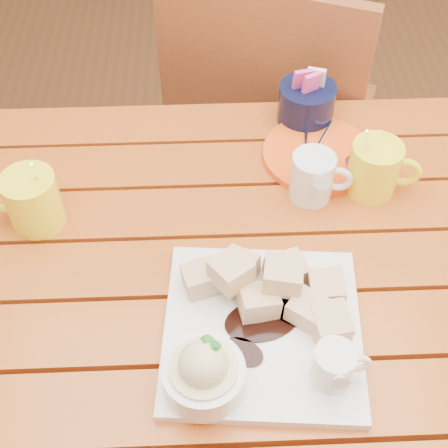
{
  "coord_description": "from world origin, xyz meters",
  "views": [
    {
      "loc": [
        -0.04,
        -0.58,
        1.53
      ],
      "look_at": [
        -0.01,
        0.02,
        0.82
      ],
      "focal_mm": 50.0,
      "sensor_mm": 36.0,
      "label": 1
    }
  ],
  "objects_px": {
    "table": "(230,302)",
    "orange_saucer": "(319,155)",
    "coffee_mug_left": "(31,200)",
    "dessert_plate": "(253,332)",
    "chair_far": "(269,123)",
    "coffee_mug_right": "(376,168)"
  },
  "relations": [
    {
      "from": "table",
      "to": "dessert_plate",
      "type": "distance_m",
      "value": 0.2
    },
    {
      "from": "coffee_mug_left",
      "to": "coffee_mug_right",
      "type": "relative_size",
      "value": 1.02
    },
    {
      "from": "dessert_plate",
      "to": "orange_saucer",
      "type": "relative_size",
      "value": 1.49
    },
    {
      "from": "dessert_plate",
      "to": "coffee_mug_left",
      "type": "height_order",
      "value": "coffee_mug_left"
    },
    {
      "from": "dessert_plate",
      "to": "orange_saucer",
      "type": "xyz_separation_m",
      "value": [
        0.15,
        0.38,
        -0.02
      ]
    },
    {
      "from": "coffee_mug_right",
      "to": "orange_saucer",
      "type": "bearing_deg",
      "value": 147.98
    },
    {
      "from": "table",
      "to": "chair_far",
      "type": "distance_m",
      "value": 0.62
    },
    {
      "from": "coffee_mug_right",
      "to": "coffee_mug_left",
      "type": "bearing_deg",
      "value": -161.45
    },
    {
      "from": "table",
      "to": "orange_saucer",
      "type": "height_order",
      "value": "orange_saucer"
    },
    {
      "from": "coffee_mug_left",
      "to": "orange_saucer",
      "type": "height_order",
      "value": "coffee_mug_left"
    },
    {
      "from": "coffee_mug_left",
      "to": "coffee_mug_right",
      "type": "distance_m",
      "value": 0.57
    },
    {
      "from": "coffee_mug_left",
      "to": "orange_saucer",
      "type": "xyz_separation_m",
      "value": [
        0.49,
        0.13,
        -0.04
      ]
    },
    {
      "from": "orange_saucer",
      "to": "chair_far",
      "type": "relative_size",
      "value": 0.21
    },
    {
      "from": "coffee_mug_right",
      "to": "chair_far",
      "type": "distance_m",
      "value": 0.54
    },
    {
      "from": "chair_far",
      "to": "coffee_mug_left",
      "type": "bearing_deg",
      "value": 69.97
    },
    {
      "from": "chair_far",
      "to": "table",
      "type": "bearing_deg",
      "value": 99.73
    },
    {
      "from": "coffee_mug_right",
      "to": "orange_saucer",
      "type": "xyz_separation_m",
      "value": [
        -0.08,
        0.08,
        -0.04
      ]
    },
    {
      "from": "coffee_mug_right",
      "to": "chair_far",
      "type": "xyz_separation_m",
      "value": [
        -0.12,
        0.45,
        -0.27
      ]
    },
    {
      "from": "orange_saucer",
      "to": "chair_far",
      "type": "height_order",
      "value": "chair_far"
    },
    {
      "from": "table",
      "to": "chair_far",
      "type": "relative_size",
      "value": 1.28
    },
    {
      "from": "orange_saucer",
      "to": "chair_far",
      "type": "xyz_separation_m",
      "value": [
        -0.05,
        0.37,
        -0.23
      ]
    },
    {
      "from": "coffee_mug_right",
      "to": "chair_far",
      "type": "height_order",
      "value": "chair_far"
    }
  ]
}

